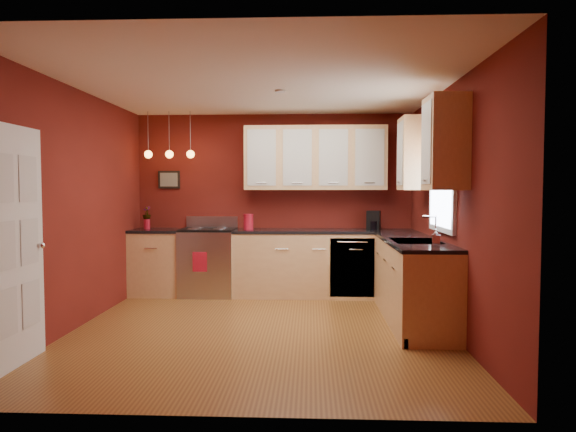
{
  "coord_description": "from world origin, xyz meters",
  "views": [
    {
      "loc": [
        0.53,
        -5.41,
        1.51
      ],
      "look_at": [
        0.25,
        1.0,
        1.17
      ],
      "focal_mm": 32.0,
      "sensor_mm": 36.0,
      "label": 1
    }
  ],
  "objects_px": {
    "gas_range": "(208,261)",
    "soap_pump": "(436,238)",
    "sink": "(416,243)",
    "red_canister": "(248,222)",
    "coffee_maker": "(374,221)"
  },
  "relations": [
    {
      "from": "sink",
      "to": "soap_pump",
      "type": "distance_m",
      "value": 0.57
    },
    {
      "from": "sink",
      "to": "coffee_maker",
      "type": "bearing_deg",
      "value": 100.52
    },
    {
      "from": "gas_range",
      "to": "soap_pump",
      "type": "bearing_deg",
      "value": -37.16
    },
    {
      "from": "gas_range",
      "to": "red_canister",
      "type": "height_order",
      "value": "red_canister"
    },
    {
      "from": "coffee_maker",
      "to": "sink",
      "type": "bearing_deg",
      "value": -65.3
    },
    {
      "from": "soap_pump",
      "to": "coffee_maker",
      "type": "bearing_deg",
      "value": 100.01
    },
    {
      "from": "red_canister",
      "to": "soap_pump",
      "type": "bearing_deg",
      "value": -43.8
    },
    {
      "from": "coffee_maker",
      "to": "soap_pump",
      "type": "distance_m",
      "value": 2.1
    },
    {
      "from": "gas_range",
      "to": "soap_pump",
      "type": "height_order",
      "value": "soap_pump"
    },
    {
      "from": "red_canister",
      "to": "coffee_maker",
      "type": "height_order",
      "value": "coffee_maker"
    },
    {
      "from": "red_canister",
      "to": "soap_pump",
      "type": "relative_size",
      "value": 1.26
    },
    {
      "from": "sink",
      "to": "red_canister",
      "type": "relative_size",
      "value": 3.19
    },
    {
      "from": "soap_pump",
      "to": "sink",
      "type": "bearing_deg",
      "value": 98.59
    },
    {
      "from": "gas_range",
      "to": "coffee_maker",
      "type": "relative_size",
      "value": 4.18
    },
    {
      "from": "soap_pump",
      "to": "gas_range",
      "type": "bearing_deg",
      "value": 142.84
    }
  ]
}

